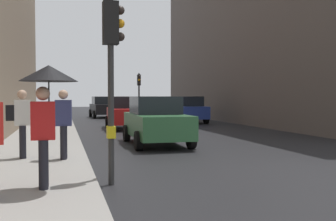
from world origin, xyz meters
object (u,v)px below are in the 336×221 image
object	(u,v)px
traffic_light_near_left	(112,55)
pedestrian_with_umbrella	(47,92)
car_dark_suv	(103,107)
pedestrian_with_grey_backpack	(62,120)
traffic_light_far_median	(139,88)
car_green_estate	(156,121)
car_red_sedan	(125,113)
pedestrian_with_black_backpack	(21,120)
car_blue_van	(187,110)

from	to	relation	value
traffic_light_near_left	pedestrian_with_umbrella	xyz separation A→B (m)	(-1.21, -0.66, -0.73)
car_dark_suv	pedestrian_with_grey_backpack	xyz separation A→B (m)	(-3.31, -22.65, 0.29)
traffic_light_near_left	pedestrian_with_umbrella	world-z (taller)	traffic_light_near_left
traffic_light_far_median	pedestrian_with_grey_backpack	world-z (taller)	traffic_light_far_median
car_green_estate	pedestrian_with_grey_backpack	world-z (taller)	pedestrian_with_grey_backpack
car_red_sedan	pedestrian_with_black_backpack	bearing A→B (deg)	-112.56
car_blue_van	pedestrian_with_umbrella	bearing A→B (deg)	-115.01
car_green_estate	pedestrian_with_grey_backpack	size ratio (longest dim) A/B	2.39
pedestrian_with_grey_backpack	car_red_sedan	bearing A→B (deg)	73.05
car_green_estate	pedestrian_with_grey_backpack	xyz separation A→B (m)	(-3.32, -3.56, 0.29)
car_blue_van	pedestrian_with_grey_backpack	bearing A→B (deg)	-118.92
traffic_light_far_median	pedestrian_with_grey_backpack	bearing A→B (deg)	-106.56
pedestrian_with_grey_backpack	car_green_estate	bearing A→B (deg)	46.98
traffic_light_near_left	traffic_light_far_median	bearing A→B (deg)	77.70
pedestrian_with_black_backpack	pedestrian_with_grey_backpack	bearing A→B (deg)	-23.01
car_blue_van	pedestrian_with_grey_backpack	world-z (taller)	pedestrian_with_grey_backpack
car_red_sedan	traffic_light_far_median	bearing A→B (deg)	73.95
traffic_light_near_left	car_dark_suv	world-z (taller)	traffic_light_near_left
car_blue_van	pedestrian_with_black_backpack	distance (m)	16.87
traffic_light_near_left	traffic_light_far_median	world-z (taller)	traffic_light_near_left
car_dark_suv	pedestrian_with_grey_backpack	bearing A→B (deg)	-98.32
car_blue_van	car_green_estate	bearing A→B (deg)	-113.27
car_blue_van	car_red_sedan	bearing A→B (deg)	-142.10
traffic_light_far_median	car_blue_van	size ratio (longest dim) A/B	0.84
traffic_light_near_left	pedestrian_with_grey_backpack	bearing A→B (deg)	111.07
traffic_light_near_left	traffic_light_far_median	xyz separation A→B (m)	(4.74, 21.75, -0.12)
traffic_light_far_median	car_blue_van	distance (m)	5.40
car_green_estate	car_red_sedan	size ratio (longest dim) A/B	0.98
car_dark_suv	pedestrian_with_grey_backpack	size ratio (longest dim) A/B	2.42
car_dark_suv	car_red_sedan	size ratio (longest dim) A/B	1.00
pedestrian_with_umbrella	pedestrian_with_grey_backpack	size ratio (longest dim) A/B	1.21
pedestrian_with_grey_backpack	pedestrian_with_black_backpack	size ratio (longest dim) A/B	1.00
car_red_sedan	pedestrian_with_umbrella	xyz separation A→B (m)	(-3.56, -14.12, 0.96)
pedestrian_with_umbrella	pedestrian_with_black_backpack	world-z (taller)	pedestrian_with_umbrella
car_dark_suv	pedestrian_with_grey_backpack	distance (m)	22.90
traffic_light_near_left	car_dark_suv	distance (m)	25.35
car_dark_suv	pedestrian_with_umbrella	distance (m)	26.11
traffic_light_far_median	pedestrian_with_umbrella	world-z (taller)	traffic_light_far_median
car_dark_suv	pedestrian_with_black_backpack	world-z (taller)	pedestrian_with_black_backpack
pedestrian_with_grey_backpack	pedestrian_with_black_backpack	bearing A→B (deg)	156.99
traffic_light_near_left	traffic_light_far_median	distance (m)	22.26
traffic_light_far_median	pedestrian_with_black_backpack	world-z (taller)	traffic_light_far_median
traffic_light_far_median	pedestrian_with_grey_backpack	distance (m)	20.09
pedestrian_with_umbrella	pedestrian_with_black_backpack	bearing A→B (deg)	102.36
car_dark_suv	car_red_sedan	xyz separation A→B (m)	(0.02, -11.72, 0.00)
traffic_light_near_left	pedestrian_with_umbrella	bearing A→B (deg)	-151.17
car_red_sedan	car_blue_van	world-z (taller)	same
car_blue_van	traffic_light_near_left	bearing A→B (deg)	-112.50
pedestrian_with_umbrella	pedestrian_with_black_backpack	distance (m)	3.78
traffic_light_far_median	car_red_sedan	world-z (taller)	traffic_light_far_median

